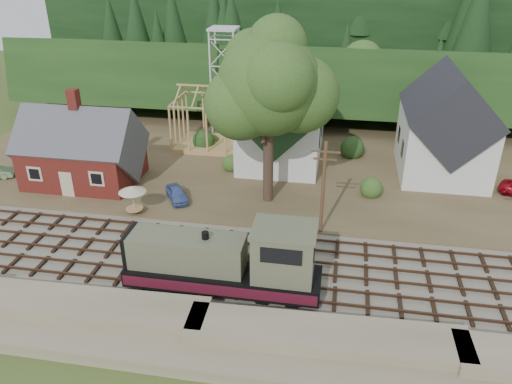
# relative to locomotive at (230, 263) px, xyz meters

# --- Properties ---
(ground) EXTENTS (140.00, 140.00, 0.00)m
(ground) POSITION_rel_locomotive_xyz_m (-1.46, 3.00, -2.24)
(ground) COLOR #384C1E
(ground) RESTS_ON ground
(embankment) EXTENTS (64.00, 5.00, 1.60)m
(embankment) POSITION_rel_locomotive_xyz_m (-1.46, -5.50, -2.24)
(embankment) COLOR #7F7259
(embankment) RESTS_ON ground
(railroad_bed) EXTENTS (64.00, 11.00, 0.16)m
(railroad_bed) POSITION_rel_locomotive_xyz_m (-1.46, 3.00, -2.16)
(railroad_bed) COLOR #726B5B
(railroad_bed) RESTS_ON ground
(village_flat) EXTENTS (64.00, 26.00, 0.30)m
(village_flat) POSITION_rel_locomotive_xyz_m (-1.46, 21.00, -2.09)
(village_flat) COLOR brown
(village_flat) RESTS_ON ground
(hillside) EXTENTS (70.00, 28.96, 12.74)m
(hillside) POSITION_rel_locomotive_xyz_m (-1.46, 45.00, -2.24)
(hillside) COLOR #1E3F19
(hillside) RESTS_ON ground
(ridge) EXTENTS (80.00, 20.00, 12.00)m
(ridge) POSITION_rel_locomotive_xyz_m (-1.46, 61.00, -2.24)
(ridge) COLOR black
(ridge) RESTS_ON ground
(depot) EXTENTS (10.80, 7.41, 9.00)m
(depot) POSITION_rel_locomotive_xyz_m (-17.46, 14.00, 0.98)
(depot) COLOR #511912
(depot) RESTS_ON village_flat
(church) EXTENTS (8.40, 15.17, 13.00)m
(church) POSITION_rel_locomotive_xyz_m (0.54, 22.68, 2.94)
(church) COLOR silver
(church) RESTS_ON village_flat
(farmhouse) EXTENTS (8.40, 10.80, 10.60)m
(farmhouse) POSITION_rel_locomotive_xyz_m (16.54, 22.00, 2.63)
(farmhouse) COLOR silver
(farmhouse) RESTS_ON village_flat
(timber_frame) EXTENTS (8.20, 6.20, 6.99)m
(timber_frame) POSITION_rel_locomotive_xyz_m (-7.46, 25.00, 1.03)
(timber_frame) COLOR tan
(timber_frame) RESTS_ON village_flat
(lattice_tower) EXTENTS (3.20, 3.20, 12.12)m
(lattice_tower) POSITION_rel_locomotive_xyz_m (-7.46, 31.00, 7.80)
(lattice_tower) COLOR silver
(lattice_tower) RESTS_ON village_flat
(big_tree) EXTENTS (10.90, 8.40, 14.70)m
(big_tree) POSITION_rel_locomotive_xyz_m (0.71, 13.08, 7.98)
(big_tree) COLOR #38281E
(big_tree) RESTS_ON village_flat
(telegraph_pole_near) EXTENTS (2.20, 0.28, 8.00)m
(telegraph_pole_near) POSITION_rel_locomotive_xyz_m (5.54, 8.20, 2.01)
(telegraph_pole_near) COLOR #4C331E
(telegraph_pole_near) RESTS_ON ground
(locomotive) EXTENTS (12.81, 3.20, 5.10)m
(locomotive) POSITION_rel_locomotive_xyz_m (0.00, 0.00, 0.00)
(locomotive) COLOR black
(locomotive) RESTS_ON railroad_bed
(car_blue) EXTENTS (3.17, 3.85, 1.24)m
(car_blue) POSITION_rel_locomotive_xyz_m (-7.48, 11.52, -1.32)
(car_blue) COLOR #506BAD
(car_blue) RESTS_ON village_flat
(patio_set) EXTENTS (2.31, 2.31, 2.57)m
(patio_set) POSITION_rel_locomotive_xyz_m (-10.26, 8.50, 0.25)
(patio_set) COLOR silver
(patio_set) RESTS_ON village_flat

